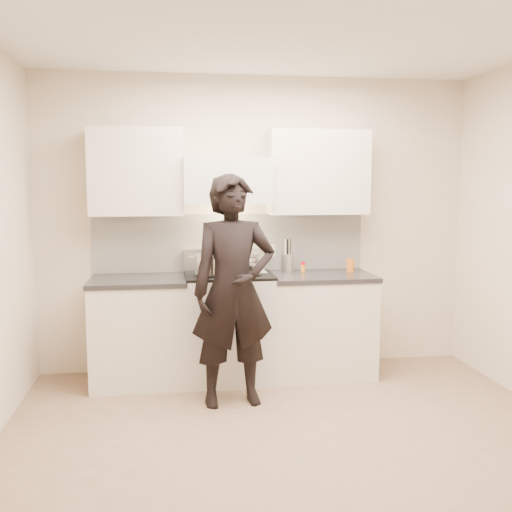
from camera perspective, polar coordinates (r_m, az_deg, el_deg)
The scene contains 11 objects.
ground_plane at distance 3.97m, azimuth 4.05°, elevation -18.48°, with size 4.00×4.00×0.00m, color #886F58.
room_shell at distance 3.94m, azimuth 2.27°, elevation 5.40°, with size 4.04×3.54×2.70m.
stove at distance 5.10m, azimuth -2.71°, elevation -6.96°, with size 0.76×0.65×0.96m.
counter_right at distance 5.25m, azimuth 6.41°, elevation -6.74°, with size 0.92×0.67×0.92m.
counter_left at distance 5.09m, azimuth -11.56°, elevation -7.29°, with size 0.82×0.67×0.92m.
wok at distance 5.14m, azimuth -1.52°, elevation -0.30°, with size 0.34×0.41×0.27m.
stock_pot at distance 4.88m, azimuth -4.72°, elevation -0.82°, with size 0.34×0.32×0.17m.
utensil_crock at distance 5.30m, azimuth 3.15°, elevation -0.50°, with size 0.11×0.11×0.30m.
spice_jar at distance 5.25m, azimuth 4.73°, elevation -1.10°, with size 0.04×0.04×0.09m.
oil_glass at distance 5.30m, azimuth 9.42°, elevation -0.90°, with size 0.07×0.07×0.13m.
person at distance 4.42m, azimuth -2.26°, elevation -3.50°, with size 0.66×0.43×1.80m, color black.
Camera 1 is at (-0.79, -3.49, 1.72)m, focal length 40.00 mm.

